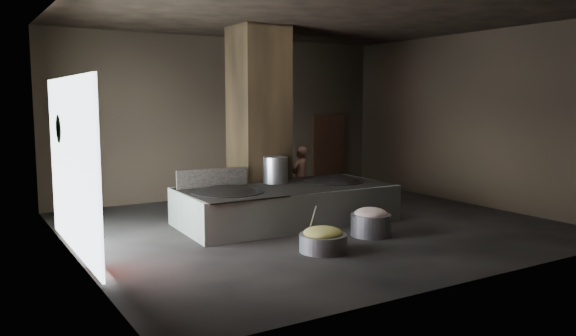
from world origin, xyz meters
TOP-DOWN VIEW (x-y plane):
  - floor at (0.00, 0.00)m, footprint 10.00×9.00m
  - ceiling at (0.00, 0.00)m, footprint 10.00×9.00m
  - back_wall at (0.00, 4.55)m, footprint 10.00×0.10m
  - front_wall at (0.00, -4.55)m, footprint 10.00×0.10m
  - left_wall at (-5.05, 0.00)m, footprint 0.10×9.00m
  - right_wall at (5.05, 0.00)m, footprint 0.10×9.00m
  - pillar at (-0.30, 1.90)m, footprint 1.20×1.20m
  - hearth_platform at (-0.37, 0.50)m, footprint 4.82×2.44m
  - platform_cap at (-0.37, 0.50)m, footprint 4.63×2.22m
  - wok_left at (-1.82, 0.45)m, footprint 1.49×1.49m
  - wok_left_rim at (-1.82, 0.45)m, footprint 1.52×1.52m
  - wok_right at (0.98, 0.55)m, footprint 1.39×1.39m
  - wok_right_rim at (0.98, 0.55)m, footprint 1.42×1.42m
  - stock_pot at (-0.32, 1.05)m, footprint 0.58×0.58m
  - splash_guard at (-1.82, 1.25)m, footprint 1.65×0.12m
  - cook at (0.92, 1.93)m, footprint 0.67×0.57m
  - veg_basin at (-1.05, -1.93)m, footprint 1.10×1.10m
  - veg_fill at (-1.05, -1.93)m, footprint 0.72×0.72m
  - ladle at (-1.20, -1.78)m, footprint 0.07×0.35m
  - meat_basin at (0.47, -1.44)m, footprint 0.92×0.92m
  - meat_fill at (0.47, -1.44)m, footprint 0.67×0.67m
  - doorway_near at (1.20, 4.45)m, footprint 1.18×0.08m
  - doorway_near_glow at (0.90, 4.46)m, footprint 0.85×0.04m
  - doorway_far at (3.60, 4.45)m, footprint 1.18×0.08m
  - doorway_far_glow at (3.49, 4.50)m, footprint 0.85×0.04m
  - left_opening at (-4.95, 0.20)m, footprint 0.04×4.20m
  - pavilion_sliver at (-4.88, -1.10)m, footprint 0.05×0.90m
  - tree_silhouette at (-4.85, 1.30)m, footprint 0.28×1.10m

SIDE VIEW (x-z plane):
  - floor at x=0.00m, z-range -0.10..0.00m
  - veg_basin at x=-1.05m, z-range 0.00..0.32m
  - meat_basin at x=0.47m, z-range 0.00..0.45m
  - veg_fill at x=-1.05m, z-range 0.24..0.46m
  - hearth_platform at x=-0.37m, z-range 0.00..0.82m
  - meat_fill at x=0.47m, z-range 0.32..0.58m
  - ladle at x=-1.20m, z-range 0.24..0.86m
  - wok_left at x=-1.82m, z-range 0.54..0.96m
  - wok_right at x=0.98m, z-range 0.55..0.95m
  - cook at x=0.92m, z-range 0.00..1.56m
  - platform_cap at x=-0.37m, z-range 0.80..0.83m
  - wok_left_rim at x=-1.82m, z-range 0.79..0.85m
  - wok_right_rim at x=0.98m, z-range 0.79..0.85m
  - pavilion_sliver at x=-4.88m, z-range 0.00..1.70m
  - splash_guard at x=-1.82m, z-range 0.82..1.24m
  - doorway_near_glow at x=0.90m, z-range 0.04..2.06m
  - doorway_far_glow at x=3.49m, z-range 0.04..2.06m
  - doorway_near at x=1.20m, z-range -0.09..2.29m
  - doorway_far at x=3.60m, z-range -0.09..2.29m
  - stock_pot at x=-0.32m, z-range 0.82..1.44m
  - left_opening at x=-4.95m, z-range 0.05..3.15m
  - tree_silhouette at x=-4.85m, z-range 1.65..2.75m
  - back_wall at x=0.00m, z-range 0.00..4.50m
  - front_wall at x=0.00m, z-range 0.00..4.50m
  - left_wall at x=-5.05m, z-range 0.00..4.50m
  - right_wall at x=5.05m, z-range 0.00..4.50m
  - pillar at x=-0.30m, z-range 0.00..4.50m
  - ceiling at x=0.00m, z-range 4.50..4.60m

